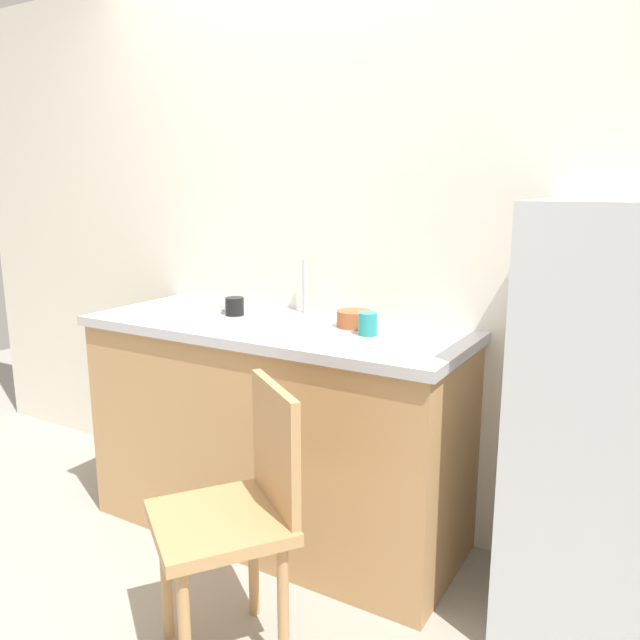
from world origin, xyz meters
TOP-DOWN VIEW (x-y plane):
  - ground_plane at (0.00, 0.00)m, footprint 8.00×8.00m
  - back_wall at (0.00, 1.00)m, footprint 4.80×0.10m
  - cabinet_base at (-0.10, 0.65)m, footprint 1.59×0.60m
  - countertop at (-0.10, 0.65)m, footprint 1.63×0.64m
  - faucet at (-0.10, 0.90)m, footprint 0.02×0.02m
  - refrigerator at (1.17, 0.66)m, footprint 0.53×0.58m
  - chair at (0.22, -0.02)m, footprint 0.56×0.56m
  - dish_tray at (-0.55, 0.72)m, footprint 0.28×0.20m
  - terracotta_bowl at (0.22, 0.76)m, footprint 0.14×0.14m
  - cup_black at (-0.34, 0.70)m, footprint 0.08×0.08m
  - cup_teal at (0.32, 0.66)m, footprint 0.07×0.07m

SIDE VIEW (x-z plane):
  - ground_plane at x=0.00m, z-range 0.00..0.00m
  - cabinet_base at x=-0.10m, z-range 0.00..0.89m
  - chair at x=0.22m, z-range 0.05..0.94m
  - refrigerator at x=1.17m, z-range 0.00..1.45m
  - countertop at x=-0.10m, z-range 0.89..0.93m
  - dish_tray at x=-0.55m, z-range 0.93..0.98m
  - terracotta_bowl at x=0.22m, z-range 0.93..1.00m
  - cup_black at x=-0.34m, z-range 0.93..1.01m
  - cup_teal at x=0.32m, z-range 0.93..1.02m
  - faucet at x=-0.10m, z-range 0.93..1.17m
  - back_wall at x=0.00m, z-range 0.00..2.46m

